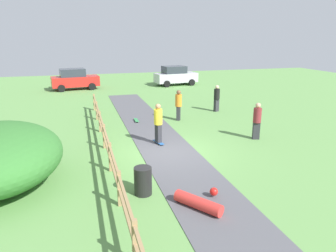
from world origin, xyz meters
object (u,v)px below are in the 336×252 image
Objects in this scene: parked_car_silver at (175,76)px; parked_car_red at (75,79)px; bystander_black at (217,97)px; bystander_orange at (179,104)px; trash_bin at (143,181)px; skater_riding at (158,122)px; skateboard_loose at (136,120)px; bystander_maroon at (257,119)px; skater_fallen at (199,202)px.

parked_car_red is (-9.74, -0.00, 0.00)m from parked_car_silver.
bystander_black is 3.42m from bystander_orange.
trash_bin is 0.21× the size of parked_car_silver.
skater_riding is at bearing 70.02° from trash_bin.
parked_car_silver reaches higher than bystander_black.
bystander_orange is 0.41× the size of parked_car_red.
bystander_black is (5.56, 1.10, 0.87)m from skateboard_loose.
bystander_maroon is (4.99, -4.77, 0.90)m from skateboard_loose.
bystander_black reaches higher than trash_bin.
bystander_black is at bearing -93.82° from parked_car_silver.
bystander_orange reaches higher than bystander_maroon.
bystander_black is at bearing -52.45° from parked_car_red.
skater_riding is 1.05× the size of bystander_orange.
parked_car_silver is at bearing 70.23° from trash_bin.
skater_fallen is (1.40, -1.29, -0.25)m from trash_bin.
skateboard_loose is at bearing 171.74° from bystander_orange.
bystander_orange reaches higher than trash_bin.
skater_riding is 0.43× the size of parked_car_silver.
bystander_black is 11.69m from parked_car_silver.
bystander_maroon reaches higher than bystander_black.
bystander_maroon is at bearing -43.69° from skateboard_loose.
bystander_orange is (-3.10, -1.46, 0.03)m from bystander_black.
bystander_orange reaches higher than bystander_black.
parked_car_silver is 1.00× the size of parked_car_red.
skateboard_loose is 14.28m from parked_car_silver.
skater_fallen is 0.80× the size of bystander_orange.
skater_riding reaches higher than bystander_orange.
bystander_maroon is at bearing 46.39° from skater_fallen.
trash_bin is 0.48× the size of skater_riding.
trash_bin is 9.18m from bystander_orange.
bystander_orange is 0.41× the size of parked_car_silver.
skater_fallen is at bearing -42.62° from trash_bin.
parked_car_silver is at bearing 63.58° from skateboard_loose.
bystander_black is 0.40× the size of parked_car_silver.
bystander_black is at bearing 11.20° from skateboard_loose.
bystander_maroon is at bearing 31.65° from trash_bin.
skater_fallen is 9.95m from bystander_orange.
bystander_maroon is (-0.57, -5.87, 0.03)m from bystander_black.
parked_car_red is at bearing 115.58° from bystander_maroon.
skater_fallen is at bearing -81.41° from parked_car_red.
parked_car_silver is (3.88, 13.12, -0.03)m from bystander_orange.
skater_riding is at bearing -119.83° from bystander_orange.
bystander_black is 0.97× the size of bystander_maroon.
parked_car_silver is at bearing 73.54° from bystander_orange.
parked_car_silver is at bearing 70.29° from skater_riding.
skater_fallen is at bearing -105.51° from parked_car_silver.
skateboard_loose is 0.45× the size of bystander_orange.
trash_bin is 0.62× the size of skater_fallen.
bystander_orange is (3.83, 8.33, 0.54)m from trash_bin.
skater_riding is 1.05× the size of bystander_maroon.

